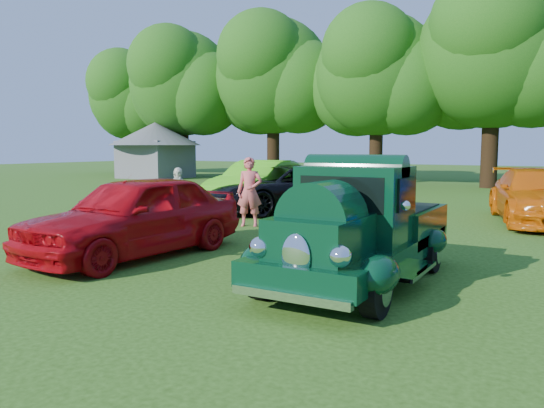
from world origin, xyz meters
The scene contains 11 objects.
ground centered at (0.00, 0.00, 0.00)m, with size 120.00×120.00×0.00m, color #254510.
hero_pickup centered at (0.95, 0.63, 0.81)m, with size 2.24×4.81×1.88m.
red_convertible centered at (-3.65, 0.33, 0.82)m, with size 1.94×4.81×1.64m, color #A7070E.
back_car_lime centered at (-6.01, 8.96, 0.85)m, with size 1.80×5.16×1.70m, color #40A616.
back_car_black centered at (-4.71, 8.36, 0.78)m, with size 2.58×5.59×1.55m, color black.
back_car_orange centered at (2.97, 9.55, 0.78)m, with size 2.18×5.37×1.56m, color #D25907.
spectator_pink centered at (-3.84, 4.87, 0.95)m, with size 0.69×0.46×1.90m, color #CF5555.
spectator_grey centered at (-1.52, 5.32, 0.83)m, with size 0.81×0.63×1.66m, color gray.
spectator_white centered at (-5.95, 4.35, 0.80)m, with size 0.94×0.39×1.60m, color white.
gazebo centered at (-22.00, 21.00, 2.40)m, with size 6.40×6.40×3.90m.
tree_line centered at (-0.48, 23.76, 6.62)m, with size 62.44×9.84×11.00m.
Camera 1 is at (3.95, -7.33, 2.17)m, focal length 35.00 mm.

